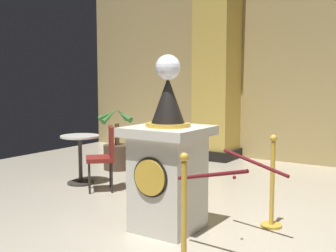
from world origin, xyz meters
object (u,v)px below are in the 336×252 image
stanchion_far (272,195)px  cafe_chair_red (105,152)px  stanchion_near (184,231)px  pedestal_clock (168,164)px  cafe_table (80,153)px  potted_palm_left (117,152)px

stanchion_far → cafe_chair_red: (-2.62, 0.18, 0.21)m
stanchion_near → stanchion_far: stanchion_far is taller
pedestal_clock → stanchion_near: size_ratio=1.83×
cafe_chair_red → pedestal_clock: bearing=-27.5°
stanchion_far → cafe_chair_red: size_ratio=1.09×
pedestal_clock → cafe_chair_red: (-1.70, 0.88, -0.16)m
stanchion_near → cafe_table: bearing=149.1°
stanchion_far → potted_palm_left: (-3.46, 1.44, -0.04)m
cafe_chair_red → stanchion_far: bearing=-3.8°
stanchion_far → cafe_table: stanchion_far is taller
pedestal_clock → stanchion_far: 1.22m
potted_palm_left → cafe_table: 1.20m
stanchion_far → cafe_chair_red: bearing=176.2°
pedestal_clock → cafe_table: size_ratio=2.48×
stanchion_far → potted_palm_left: size_ratio=0.91×
stanchion_near → cafe_chair_red: bearing=144.7°
stanchion_near → cafe_chair_red: 2.94m
pedestal_clock → stanchion_far: bearing=37.4°
potted_palm_left → stanchion_near: bearing=-42.5°
potted_palm_left → pedestal_clock: bearing=-40.4°
cafe_chair_red → stanchion_near: bearing=-35.3°
stanchion_near → potted_palm_left: (-3.22, 2.96, -0.04)m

